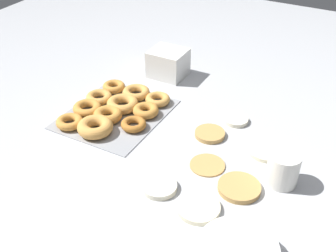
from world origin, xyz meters
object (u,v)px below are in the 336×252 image
object	(u,v)px
pancake_1	(236,120)
pancake_3	(239,188)
container_stack	(168,63)
pancake_4	(198,208)
pancake_6	(160,187)
pancake_5	(210,134)
donut_tray	(114,110)
pancake_2	(207,164)
pancake_0	(266,150)
paper_cup	(283,169)

from	to	relation	value
pancake_1	pancake_3	world-z (taller)	same
pancake_1	container_stack	world-z (taller)	container_stack
pancake_4	pancake_6	bearing A→B (deg)	-99.27
pancake_6	container_stack	xyz separation A→B (m)	(-0.60, -0.30, 0.05)
pancake_5	pancake_4	bearing A→B (deg)	18.73
pancake_3	donut_tray	bearing A→B (deg)	-106.35
pancake_6	donut_tray	world-z (taller)	donut_tray
donut_tray	pancake_2	bearing A→B (deg)	75.86
pancake_4	container_stack	distance (m)	0.75
pancake_2	donut_tray	bearing A→B (deg)	-104.14
pancake_3	donut_tray	xyz separation A→B (m)	(-0.15, -0.52, 0.01)
pancake_1	pancake_3	distance (m)	0.34
pancake_0	pancake_2	world-z (taller)	pancake_0
pancake_1	paper_cup	size ratio (longest dim) A/B	0.86
paper_cup	pancake_3	bearing A→B (deg)	-47.44
pancake_2	container_stack	xyz separation A→B (m)	(-0.45, -0.37, 0.05)
pancake_6	pancake_1	bearing A→B (deg)	171.32
pancake_1	pancake_4	bearing A→B (deg)	8.18
donut_tray	paper_cup	bearing A→B (deg)	83.65
pancake_6	container_stack	world-z (taller)	container_stack
pancake_0	donut_tray	bearing A→B (deg)	-84.96
pancake_0	pancake_6	bearing A→B (deg)	-34.20
pancake_5	pancake_6	bearing A→B (deg)	-3.55
pancake_2	pancake_4	bearing A→B (deg)	16.67
pancake_4	pancake_6	world-z (taller)	pancake_6
pancake_2	pancake_4	world-z (taller)	pancake_4
pancake_4	donut_tray	distance (m)	0.53
container_stack	paper_cup	bearing A→B (deg)	54.94
pancake_1	container_stack	xyz separation A→B (m)	(-0.18, -0.36, 0.05)
pancake_2	donut_tray	xyz separation A→B (m)	(-0.10, -0.40, 0.01)
container_stack	pancake_1	bearing A→B (deg)	63.19
pancake_6	donut_tray	distance (m)	0.42
pancake_4	pancake_5	size ratio (longest dim) A/B	1.17
donut_tray	paper_cup	size ratio (longest dim) A/B	3.80
pancake_6	paper_cup	distance (m)	0.34
pancake_2	container_stack	world-z (taller)	container_stack
pancake_6	donut_tray	bearing A→B (deg)	-127.76
pancake_0	donut_tray	world-z (taller)	donut_tray
pancake_3	pancake_0	bearing A→B (deg)	176.21
pancake_5	pancake_6	xyz separation A→B (m)	(0.30, -0.02, 0.00)
pancake_3	pancake_1	bearing A→B (deg)	-157.51
pancake_0	container_stack	distance (m)	0.59
paper_cup	pancake_6	bearing A→B (deg)	-56.70
pancake_0	pancake_6	distance (m)	0.37
pancake_3	container_stack	xyz separation A→B (m)	(-0.50, -0.49, 0.05)
paper_cup	container_stack	bearing A→B (deg)	-125.06
pancake_0	donut_tray	distance (m)	0.54
pancake_1	paper_cup	bearing A→B (deg)	44.30
container_stack	pancake_0	bearing A→B (deg)	59.74
donut_tray	container_stack	distance (m)	0.35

